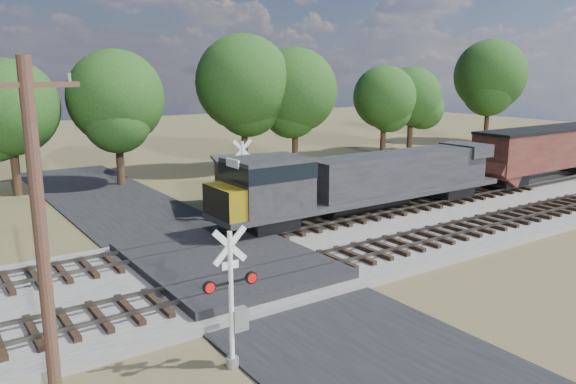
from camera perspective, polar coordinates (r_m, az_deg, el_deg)
ground at (r=23.70m, az=-5.78°, el=-8.21°), size 160.00×160.00×0.00m
ballast_bed at (r=29.84m, az=10.85°, el=-3.74°), size 140.00×10.00×0.30m
road at (r=23.69m, az=-5.78°, el=-8.11°), size 7.00×60.00×0.08m
crossing_panel at (r=24.01m, az=-6.37°, el=-7.15°), size 7.00×9.00×0.62m
track_near at (r=23.59m, az=3.30°, el=-7.19°), size 140.00×2.60×0.33m
track_far at (r=27.52m, az=-3.10°, el=-4.33°), size 140.00×2.60×0.33m
crossing_signal_near at (r=16.05m, az=-5.51°, el=-11.85°), size 1.67×0.36×4.14m
crossing_signal_far at (r=31.12m, az=-4.75°, el=0.45°), size 1.86×0.42×4.61m
utility_pole at (r=12.70m, az=-23.66°, el=-5.88°), size 2.08×0.44×8.55m
equipment_shed at (r=34.20m, az=-3.63°, el=0.91°), size 5.71×5.71×3.05m
treeline at (r=43.17m, az=-13.71°, el=10.22°), size 86.41×11.24×11.85m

